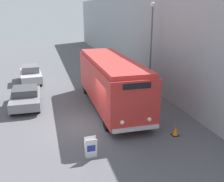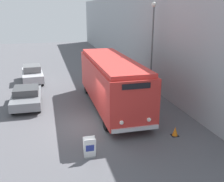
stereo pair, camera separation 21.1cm
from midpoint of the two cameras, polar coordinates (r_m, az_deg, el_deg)
ground_plane at (r=15.29m, az=-5.10°, el=-7.51°), size 80.00×80.00×0.00m
building_wall_right at (r=25.38m, az=5.17°, el=11.61°), size 0.30×60.00×7.74m
vintage_bus at (r=17.48m, az=-0.52°, el=2.30°), size 2.66×9.75×3.34m
sign_board at (r=12.07m, az=-5.13°, el=-12.27°), size 0.54×0.36×0.97m
streetlamp at (r=19.95m, az=8.26°, el=11.53°), size 0.36×0.36×6.91m
parked_car_near at (r=18.82m, az=-18.58°, el=-1.26°), size 1.94×4.02×1.34m
parked_car_mid at (r=24.90m, az=-17.52°, el=3.54°), size 2.05×4.40×1.56m
traffic_cone at (r=14.41m, az=13.22°, el=-8.48°), size 0.36×0.36×0.51m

